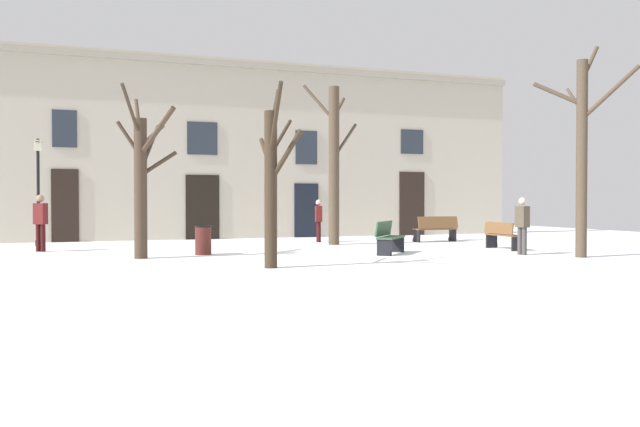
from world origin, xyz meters
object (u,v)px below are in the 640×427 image
(tree_foreground, at_px, (142,177))
(streetlamp, at_px, (38,180))
(person_near_bench, at_px, (41,220))
(person_crossing_plaza, at_px, (522,223))
(bench_facing_shops, at_px, (389,237))
(tree_center, at_px, (272,179))
(person_by_shop_door, at_px, (319,219))
(bench_far_corner, at_px, (436,229))
(bench_back_to_back_right, at_px, (503,235))
(litter_bin, at_px, (203,240))
(tree_left_of_center, at_px, (334,162))
(tree_right_of_center, at_px, (582,150))

(tree_foreground, bearing_deg, streetlamp, 115.31)
(person_near_bench, height_order, person_crossing_plaza, person_near_bench)
(bench_facing_shops, height_order, person_crossing_plaza, person_crossing_plaza)
(tree_foreground, xyz_separation_m, tree_center, (2.56, -3.53, -0.14))
(person_near_bench, relative_size, person_crossing_plaza, 1.06)
(person_by_shop_door, bearing_deg, tree_foreground, -42.61)
(streetlamp, xyz_separation_m, bench_far_corner, (13.71, -2.56, -1.74))
(bench_back_to_back_right, bearing_deg, litter_bin, 85.32)
(bench_facing_shops, xyz_separation_m, person_by_shop_door, (-0.06, 5.80, 0.38))
(litter_bin, bearing_deg, tree_left_of_center, 28.89)
(tree_right_of_center, xyz_separation_m, person_crossing_plaza, (-1.00, 1.23, -2.00))
(tree_left_of_center, bearing_deg, bench_back_to_back_right, -43.55)
(person_crossing_plaza, bearing_deg, litter_bin, 66.80)
(tree_center, bearing_deg, tree_right_of_center, -1.06)
(tree_left_of_center, distance_m, bench_far_corner, 4.74)
(tree_foreground, bearing_deg, bench_facing_shops, -7.40)
(bench_far_corner, xyz_separation_m, person_by_shop_door, (-4.11, 1.41, 0.38))
(tree_left_of_center, relative_size, person_crossing_plaza, 3.45)
(tree_center, distance_m, person_near_bench, 8.77)
(bench_far_corner, distance_m, person_crossing_plaza, 6.02)
(tree_foreground, xyz_separation_m, tree_left_of_center, (6.75, 3.40, 0.72))
(litter_bin, bearing_deg, bench_facing_shops, -16.59)
(tree_left_of_center, distance_m, bench_facing_shops, 4.91)
(bench_facing_shops, bearing_deg, person_by_shop_door, 41.14)
(litter_bin, distance_m, bench_facing_shops, 5.29)
(streetlamp, distance_m, bench_back_to_back_right, 15.37)
(tree_foreground, bearing_deg, person_crossing_plaza, -13.61)
(tree_foreground, xyz_separation_m, tree_right_of_center, (11.17, -3.69, 0.73))
(tree_right_of_center, bearing_deg, bench_facing_shops, 147.39)
(litter_bin, height_order, bench_back_to_back_right, bench_back_to_back_right)
(tree_right_of_center, bearing_deg, tree_foreground, 161.73)
(tree_left_of_center, height_order, person_near_bench, tree_left_of_center)
(person_by_shop_door, bearing_deg, tree_center, -15.06)
(tree_center, distance_m, bench_facing_shops, 5.22)
(tree_right_of_center, bearing_deg, streetlamp, 145.21)
(tree_left_of_center, bearing_deg, streetlamp, 164.53)
(litter_bin, height_order, person_near_bench, person_near_bench)
(tree_left_of_center, bearing_deg, tree_center, -121.15)
(person_near_bench, xyz_separation_m, person_crossing_plaza, (12.84, -5.90, -0.06))
(person_crossing_plaza, bearing_deg, person_near_bench, 62.21)
(bench_back_to_back_right, bearing_deg, tree_right_of_center, -172.37)
(tree_foreground, distance_m, tree_center, 4.36)
(tree_center, xyz_separation_m, person_by_shop_door, (4.17, 8.45, -1.16))
(person_by_shop_door, bearing_deg, tree_left_of_center, 12.01)
(tree_left_of_center, relative_size, bench_facing_shops, 3.66)
(tree_foreground, xyz_separation_m, bench_back_to_back_right, (10.89, -0.53, -1.72))
(tree_center, relative_size, litter_bin, 5.10)
(tree_left_of_center, height_order, bench_back_to_back_right, tree_left_of_center)
(bench_back_to_back_right, bearing_deg, person_crossing_plaza, 162.12)
(tree_left_of_center, distance_m, bench_back_to_back_right, 6.21)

